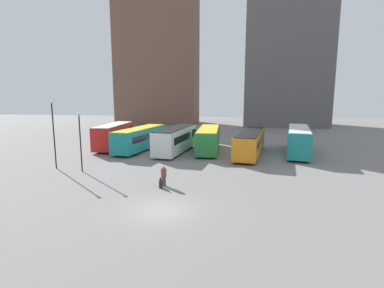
{
  "coord_description": "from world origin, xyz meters",
  "views": [
    {
      "loc": [
        4.74,
        -17.63,
        7.31
      ],
      "look_at": [
        -0.31,
        14.56,
        1.87
      ],
      "focal_mm": 28.0,
      "sensor_mm": 36.0,
      "label": 1
    }
  ],
  "objects_px": {
    "bus_0": "(114,135)",
    "bus_4": "(250,142)",
    "suitcase": "(161,184)",
    "traveler": "(164,174)",
    "bus_5": "(298,140)",
    "bus_3": "(209,139)",
    "bus_2": "(176,139)",
    "lamp_post_1": "(54,130)",
    "lamp_post_0": "(80,137)",
    "bus_1": "(140,138)"
  },
  "relations": [
    {
      "from": "bus_3",
      "to": "bus_5",
      "type": "bearing_deg",
      "value": -91.99
    },
    {
      "from": "bus_5",
      "to": "traveler",
      "type": "xyz_separation_m",
      "value": [
        -13.18,
        -15.44,
        -0.75
      ]
    },
    {
      "from": "traveler",
      "to": "bus_1",
      "type": "bearing_deg",
      "value": 10.51
    },
    {
      "from": "bus_3",
      "to": "bus_5",
      "type": "height_order",
      "value": "bus_5"
    },
    {
      "from": "bus_2",
      "to": "bus_4",
      "type": "distance_m",
      "value": 9.28
    },
    {
      "from": "bus_1",
      "to": "bus_3",
      "type": "xyz_separation_m",
      "value": [
        8.91,
        0.76,
        0.01
      ]
    },
    {
      "from": "bus_0",
      "to": "suitcase",
      "type": "xyz_separation_m",
      "value": [
        10.82,
        -16.19,
        -1.46
      ]
    },
    {
      "from": "bus_0",
      "to": "traveler",
      "type": "distance_m",
      "value": 19.15
    },
    {
      "from": "bus_2",
      "to": "lamp_post_0",
      "type": "xyz_separation_m",
      "value": [
        -6.86,
        -10.8,
        1.59
      ]
    },
    {
      "from": "bus_0",
      "to": "lamp_post_0",
      "type": "relative_size",
      "value": 1.68
    },
    {
      "from": "lamp_post_0",
      "to": "lamp_post_1",
      "type": "distance_m",
      "value": 3.26
    },
    {
      "from": "bus_0",
      "to": "bus_3",
      "type": "height_order",
      "value": "bus_0"
    },
    {
      "from": "bus_4",
      "to": "bus_5",
      "type": "relative_size",
      "value": 1.06
    },
    {
      "from": "bus_4",
      "to": "traveler",
      "type": "relative_size",
      "value": 7.13
    },
    {
      "from": "bus_2",
      "to": "bus_4",
      "type": "relative_size",
      "value": 0.88
    },
    {
      "from": "bus_0",
      "to": "bus_3",
      "type": "bearing_deg",
      "value": -93.5
    },
    {
      "from": "bus_3",
      "to": "bus_4",
      "type": "distance_m",
      "value": 5.48
    },
    {
      "from": "bus_1",
      "to": "traveler",
      "type": "distance_m",
      "value": 16.2
    },
    {
      "from": "lamp_post_0",
      "to": "traveler",
      "type": "bearing_deg",
      "value": -20.02
    },
    {
      "from": "bus_5",
      "to": "suitcase",
      "type": "bearing_deg",
      "value": 149.27
    },
    {
      "from": "bus_0",
      "to": "bus_4",
      "type": "distance_m",
      "value": 18.33
    },
    {
      "from": "bus_1",
      "to": "bus_5",
      "type": "xyz_separation_m",
      "value": [
        20.05,
        0.79,
        0.14
      ]
    },
    {
      "from": "suitcase",
      "to": "lamp_post_1",
      "type": "bearing_deg",
      "value": 55.02
    },
    {
      "from": "bus_4",
      "to": "bus_3",
      "type": "bearing_deg",
      "value": 81.68
    },
    {
      "from": "bus_2",
      "to": "lamp_post_1",
      "type": "bearing_deg",
      "value": 141.96
    },
    {
      "from": "bus_1",
      "to": "bus_5",
      "type": "height_order",
      "value": "bus_5"
    },
    {
      "from": "bus_0",
      "to": "bus_4",
      "type": "xyz_separation_m",
      "value": [
        18.24,
        -1.86,
        -0.18
      ]
    },
    {
      "from": "bus_4",
      "to": "suitcase",
      "type": "bearing_deg",
      "value": 161.17
    },
    {
      "from": "bus_4",
      "to": "suitcase",
      "type": "height_order",
      "value": "bus_4"
    },
    {
      "from": "bus_0",
      "to": "lamp_post_0",
      "type": "distance_m",
      "value": 12.73
    },
    {
      "from": "lamp_post_0",
      "to": "bus_1",
      "type": "bearing_deg",
      "value": 80.15
    },
    {
      "from": "traveler",
      "to": "lamp_post_1",
      "type": "bearing_deg",
      "value": 57.36
    },
    {
      "from": "bus_4",
      "to": "suitcase",
      "type": "relative_size",
      "value": 13.82
    },
    {
      "from": "bus_0",
      "to": "traveler",
      "type": "bearing_deg",
      "value": -147.37
    },
    {
      "from": "bus_4",
      "to": "lamp_post_0",
      "type": "relative_size",
      "value": 2.16
    },
    {
      "from": "traveler",
      "to": "bus_4",
      "type": "bearing_deg",
      "value": -42.38
    },
    {
      "from": "bus_1",
      "to": "lamp_post_1",
      "type": "relative_size",
      "value": 1.62
    },
    {
      "from": "bus_5",
      "to": "bus_0",
      "type": "bearing_deg",
      "value": 98.55
    },
    {
      "from": "traveler",
      "to": "bus_5",
      "type": "bearing_deg",
      "value": -55.07
    },
    {
      "from": "bus_3",
      "to": "lamp_post_1",
      "type": "relative_size",
      "value": 1.55
    },
    {
      "from": "bus_0",
      "to": "bus_4",
      "type": "bearing_deg",
      "value": -98.12
    },
    {
      "from": "lamp_post_1",
      "to": "bus_4",
      "type": "bearing_deg",
      "value": 27.22
    },
    {
      "from": "lamp_post_1",
      "to": "bus_0",
      "type": "bearing_deg",
      "value": 84.95
    },
    {
      "from": "traveler",
      "to": "suitcase",
      "type": "xyz_separation_m",
      "value": [
        -0.13,
        -0.5,
        -0.7
      ]
    },
    {
      "from": "bus_3",
      "to": "lamp_post_0",
      "type": "height_order",
      "value": "lamp_post_0"
    },
    {
      "from": "lamp_post_1",
      "to": "lamp_post_0",
      "type": "bearing_deg",
      "value": -12.29
    },
    {
      "from": "bus_1",
      "to": "suitcase",
      "type": "distance_m",
      "value": 16.64
    },
    {
      "from": "bus_2",
      "to": "bus_5",
      "type": "relative_size",
      "value": 0.93
    },
    {
      "from": "bus_1",
      "to": "traveler",
      "type": "height_order",
      "value": "bus_1"
    },
    {
      "from": "bus_0",
      "to": "lamp_post_0",
      "type": "bearing_deg",
      "value": -172.72
    }
  ]
}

